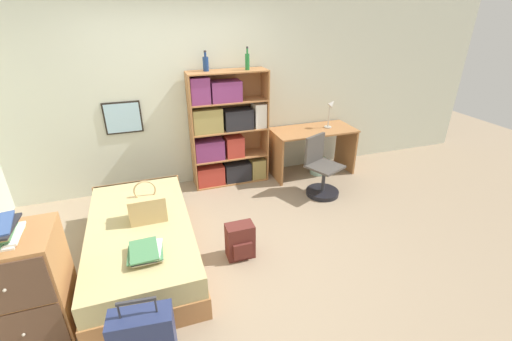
{
  "coord_description": "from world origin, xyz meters",
  "views": [
    {
      "loc": [
        -0.51,
        -3.07,
        2.42
      ],
      "look_at": [
        0.61,
        0.2,
        0.75
      ],
      "focal_mm": 24.0,
      "sensor_mm": 36.0,
      "label": 1
    }
  ],
  "objects_px": {
    "dresser": "(24,286)",
    "handbag": "(147,207)",
    "bottle_green": "(206,63)",
    "desk": "(313,142)",
    "book_stack_on_bed": "(146,253)",
    "backpack": "(240,241)",
    "desk_lamp": "(331,108)",
    "bookcase": "(225,134)",
    "bottle_brown": "(247,61)",
    "bed": "(142,241)",
    "waste_bin": "(318,166)",
    "desk_chair": "(321,176)"
  },
  "relations": [
    {
      "from": "handbag",
      "to": "desk_chair",
      "type": "relative_size",
      "value": 0.53
    },
    {
      "from": "handbag",
      "to": "desk_lamp",
      "type": "height_order",
      "value": "desk_lamp"
    },
    {
      "from": "bed",
      "to": "book_stack_on_bed",
      "type": "xyz_separation_m",
      "value": [
        0.05,
        -0.56,
        0.27
      ]
    },
    {
      "from": "bottle_green",
      "to": "bottle_brown",
      "type": "bearing_deg",
      "value": -8.27
    },
    {
      "from": "book_stack_on_bed",
      "to": "bookcase",
      "type": "height_order",
      "value": "bookcase"
    },
    {
      "from": "book_stack_on_bed",
      "to": "backpack",
      "type": "xyz_separation_m",
      "value": [
        0.93,
        0.26,
        -0.3
      ]
    },
    {
      "from": "bed",
      "to": "handbag",
      "type": "relative_size",
      "value": 4.46
    },
    {
      "from": "desk",
      "to": "backpack",
      "type": "bearing_deg",
      "value": -135.96
    },
    {
      "from": "bed",
      "to": "bookcase",
      "type": "relative_size",
      "value": 1.2
    },
    {
      "from": "dresser",
      "to": "bookcase",
      "type": "bearing_deg",
      "value": 43.62
    },
    {
      "from": "handbag",
      "to": "book_stack_on_bed",
      "type": "height_order",
      "value": "handbag"
    },
    {
      "from": "dresser",
      "to": "handbag",
      "type": "bearing_deg",
      "value": 33.85
    },
    {
      "from": "bottle_brown",
      "to": "desk_lamp",
      "type": "bearing_deg",
      "value": -3.93
    },
    {
      "from": "bed",
      "to": "waste_bin",
      "type": "relative_size",
      "value": 7.58
    },
    {
      "from": "desk_lamp",
      "to": "desk",
      "type": "bearing_deg",
      "value": -178.81
    },
    {
      "from": "bottle_green",
      "to": "desk",
      "type": "bearing_deg",
      "value": -6.33
    },
    {
      "from": "dresser",
      "to": "desk_lamp",
      "type": "xyz_separation_m",
      "value": [
        3.76,
        1.92,
        0.57
      ]
    },
    {
      "from": "desk",
      "to": "desk_chair",
      "type": "bearing_deg",
      "value": -105.87
    },
    {
      "from": "bookcase",
      "to": "bottle_brown",
      "type": "relative_size",
      "value": 5.58
    },
    {
      "from": "book_stack_on_bed",
      "to": "desk",
      "type": "height_order",
      "value": "desk"
    },
    {
      "from": "desk",
      "to": "bookcase",
      "type": "bearing_deg",
      "value": 174.57
    },
    {
      "from": "handbag",
      "to": "backpack",
      "type": "xyz_separation_m",
      "value": [
        0.87,
        -0.33,
        -0.4
      ]
    },
    {
      "from": "bottle_green",
      "to": "desk",
      "type": "distance_m",
      "value": 1.99
    },
    {
      "from": "book_stack_on_bed",
      "to": "backpack",
      "type": "distance_m",
      "value": 1.01
    },
    {
      "from": "bottle_green",
      "to": "desk_lamp",
      "type": "height_order",
      "value": "bottle_green"
    },
    {
      "from": "bottle_green",
      "to": "desk",
      "type": "height_order",
      "value": "bottle_green"
    },
    {
      "from": "handbag",
      "to": "backpack",
      "type": "distance_m",
      "value": 1.01
    },
    {
      "from": "dresser",
      "to": "bookcase",
      "type": "distance_m",
      "value": 2.98
    },
    {
      "from": "handbag",
      "to": "desk_lamp",
      "type": "bearing_deg",
      "value": 24.47
    },
    {
      "from": "bookcase",
      "to": "desk_chair",
      "type": "relative_size",
      "value": 1.97
    },
    {
      "from": "book_stack_on_bed",
      "to": "backpack",
      "type": "relative_size",
      "value": 0.86
    },
    {
      "from": "handbag",
      "to": "desk",
      "type": "distance_m",
      "value": 2.81
    },
    {
      "from": "bookcase",
      "to": "backpack",
      "type": "distance_m",
      "value": 1.84
    },
    {
      "from": "desk",
      "to": "backpack",
      "type": "distance_m",
      "value": 2.31
    },
    {
      "from": "dresser",
      "to": "desk",
      "type": "bearing_deg",
      "value": 28.77
    },
    {
      "from": "book_stack_on_bed",
      "to": "desk_lamp",
      "type": "height_order",
      "value": "desk_lamp"
    },
    {
      "from": "bottle_brown",
      "to": "desk_chair",
      "type": "distance_m",
      "value": 1.86
    },
    {
      "from": "dresser",
      "to": "desk_chair",
      "type": "distance_m",
      "value": 3.54
    },
    {
      "from": "book_stack_on_bed",
      "to": "bottle_green",
      "type": "height_order",
      "value": "bottle_green"
    },
    {
      "from": "handbag",
      "to": "dresser",
      "type": "xyz_separation_m",
      "value": [
        -0.97,
        -0.65,
        -0.14
      ]
    },
    {
      "from": "bottle_green",
      "to": "waste_bin",
      "type": "relative_size",
      "value": 0.99
    },
    {
      "from": "dresser",
      "to": "backpack",
      "type": "distance_m",
      "value": 1.89
    },
    {
      "from": "desk_chair",
      "to": "book_stack_on_bed",
      "type": "bearing_deg",
      "value": -153.22
    },
    {
      "from": "bed",
      "to": "book_stack_on_bed",
      "type": "height_order",
      "value": "book_stack_on_bed"
    },
    {
      "from": "bottle_brown",
      "to": "desk",
      "type": "bearing_deg",
      "value": -5.29
    },
    {
      "from": "bed",
      "to": "desk_chair",
      "type": "distance_m",
      "value": 2.52
    },
    {
      "from": "bottle_brown",
      "to": "backpack",
      "type": "bearing_deg",
      "value": -110.52
    },
    {
      "from": "bottle_green",
      "to": "bottle_brown",
      "type": "xyz_separation_m",
      "value": [
        0.54,
        -0.08,
        0.01
      ]
    },
    {
      "from": "bed",
      "to": "desk_chair",
      "type": "xyz_separation_m",
      "value": [
        2.43,
        0.65,
        0.04
      ]
    },
    {
      "from": "bottle_brown",
      "to": "waste_bin",
      "type": "relative_size",
      "value": 1.13
    }
  ]
}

